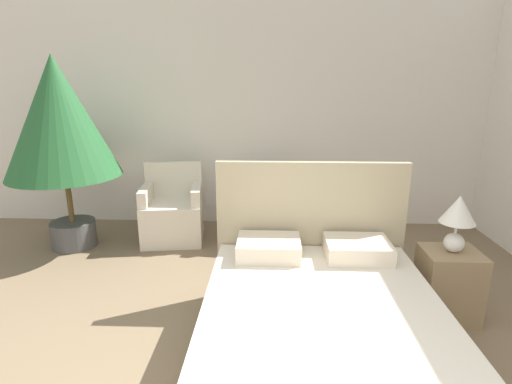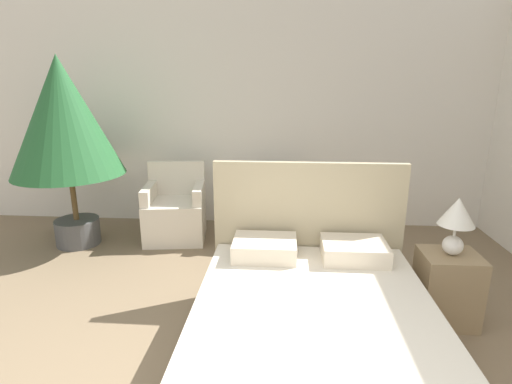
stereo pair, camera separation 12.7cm
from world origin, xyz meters
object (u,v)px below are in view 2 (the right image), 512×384
Objects in this scene: armchair_near_window_left at (175,215)px; armchair_near_window_right at (264,217)px; nightstand at (447,288)px; table_lamp at (457,218)px; bed at (313,335)px; potted_palm at (64,121)px.

armchair_near_window_right is at bearing -7.21° from armchair_near_window_left.
table_lamp is at bearing -178.82° from nightstand.
bed is 2.30× the size of armchair_near_window_right.
armchair_near_window_left is 1.57× the size of nightstand.
potted_palm is at bearing -174.63° from armchair_near_window_left.
bed reaches higher than armchair_near_window_right.
armchair_near_window_right is at bearing 100.90° from bed.
armchair_near_window_right is at bearing 134.36° from nightstand.
potted_palm reaches higher than bed.
potted_palm is at bearing 160.55° from nightstand.
armchair_near_window_left is 1.58m from potted_palm.
bed reaches higher than nightstand.
armchair_near_window_left is 2.98m from nightstand.
armchair_near_window_left is 0.42× the size of potted_palm.
table_lamp is (1.07, 0.68, 0.57)m from bed.
armchair_near_window_right is (1.06, 0.00, 0.00)m from armchair_near_window_left.
bed reaches higher than armchair_near_window_left.
bed is 2.66m from armchair_near_window_left.
table_lamp reaches higher than armchair_near_window_right.
armchair_near_window_left is at bearing -173.61° from armchair_near_window_right.
nightstand is (1.50, -1.53, -0.01)m from armchair_near_window_right.
potted_palm is (-2.57, 1.96, 1.13)m from bed.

